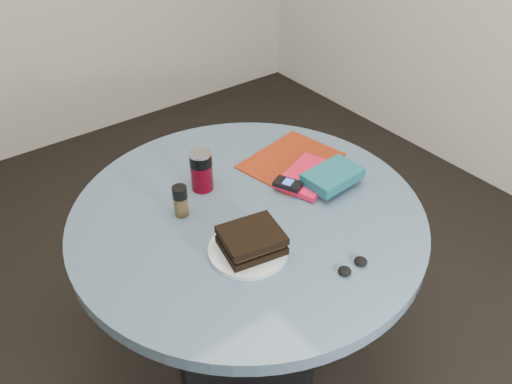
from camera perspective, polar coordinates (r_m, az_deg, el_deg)
ground at (r=1.97m, az=-0.74°, el=-19.16°), size 4.00×4.00×0.00m
table at (r=1.52m, az=-0.91°, el=-6.83°), size 1.00×1.00×0.75m
plate at (r=1.28m, az=-0.89°, el=-6.58°), size 0.21×0.21×0.01m
sandwich at (r=1.26m, az=-0.52°, el=-5.51°), size 0.17×0.15×0.05m
soda_can at (r=1.46m, az=-6.25°, el=2.44°), size 0.07×0.07×0.12m
pepper_grinder at (r=1.38m, az=-8.62°, el=-1.00°), size 0.05×0.05×0.09m
magazine at (r=1.61m, az=4.04°, el=3.60°), size 0.34×0.28×0.01m
red_book at (r=1.53m, az=6.08°, el=1.81°), size 0.24×0.20×0.02m
novel at (r=1.49m, az=8.73°, el=1.82°), size 0.18×0.12×0.03m
mp3_player at (r=1.46m, az=3.68°, el=0.94°), size 0.08×0.09×0.01m
headphones at (r=1.26m, az=11.00°, el=-8.32°), size 0.09×0.03×0.02m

